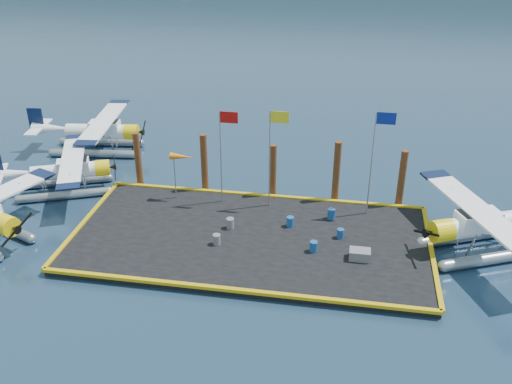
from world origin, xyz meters
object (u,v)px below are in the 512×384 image
at_px(seaplane_b, 69,173).
at_px(drum_2, 340,233).
at_px(piling_0, 138,161).
at_px(piling_4, 401,181).
at_px(drum_1, 314,246).
at_px(seaplane_d, 483,228).
at_px(flagpole_blue, 376,149).
at_px(flagpole_yellow, 273,145).
at_px(drum_4, 331,214).
at_px(piling_3, 336,174).
at_px(crate, 360,255).
at_px(drum_0, 230,223).
at_px(windsock, 181,158).
at_px(drum_3, 217,239).
at_px(piling_1, 204,165).
at_px(seaplane_c, 100,133).
at_px(drum_5, 290,222).
at_px(flagpole_red, 224,143).
at_px(piling_2, 273,173).

bearing_deg(seaplane_b, drum_2, 56.92).
distance_m(piling_0, piling_4, 17.00).
relative_size(seaplane_b, drum_1, 14.05).
xyz_separation_m(seaplane_d, flagpole_blue, (-5.96, 2.62, 3.11)).
xyz_separation_m(drum_2, flagpole_yellow, (-4.34, 3.08, 3.83)).
height_order(drum_4, piling_3, piling_3).
bearing_deg(crate, drum_0, 165.42).
height_order(flagpole_yellow, windsock, flagpole_yellow).
bearing_deg(piling_3, drum_1, -97.60).
distance_m(drum_2, drum_3, 6.98).
relative_size(crate, piling_4, 0.28).
height_order(drum_4, piling_1, piling_1).
relative_size(seaplane_c, windsock, 3.10).
xyz_separation_m(drum_4, piling_1, (-8.41, 2.62, 1.38)).
bearing_deg(drum_2, drum_3, -164.86).
bearing_deg(seaplane_c, piling_1, 53.80).
height_order(seaplane_c, flagpole_blue, flagpole_blue).
bearing_deg(drum_0, drum_3, -101.90).
bearing_deg(drum_5, seaplane_c, 149.25).
bearing_deg(drum_1, drum_5, 122.95).
distance_m(drum_2, piling_3, 4.93).
height_order(drum_1, drum_5, same).
bearing_deg(seaplane_d, drum_3, 75.10).
relative_size(drum_4, crate, 0.57).
distance_m(drum_4, flagpole_yellow, 5.41).
relative_size(flagpole_red, piling_1, 1.43).
xyz_separation_m(seaplane_b, drum_5, (15.01, -2.66, -0.65)).
distance_m(seaplane_b, seaplane_c, 6.68).
bearing_deg(drum_5, flagpole_yellow, 121.18).
distance_m(seaplane_c, drum_4, 19.69).
distance_m(drum_1, drum_5, 2.88).
height_order(drum_1, piling_4, piling_4).
xyz_separation_m(piling_2, piling_4, (8.00, 0.00, 0.10)).
height_order(drum_3, flagpole_red, flagpole_red).
relative_size(drum_3, drum_5, 0.98).
xyz_separation_m(windsock, piling_2, (5.53, 1.60, -1.33)).
xyz_separation_m(drum_0, drum_3, (-0.38, -1.80, -0.02)).
bearing_deg(piling_0, flagpole_red, -14.46).
relative_size(flagpole_blue, piling_0, 1.62).
height_order(drum_1, piling_1, piling_1).
distance_m(drum_4, crate, 4.37).
distance_m(seaplane_c, piling_3, 18.85).
bearing_deg(piling_1, seaplane_d, -14.22).
relative_size(drum_2, flagpole_yellow, 0.09).
xyz_separation_m(drum_1, windsock, (-8.68, 4.71, 2.52)).
xyz_separation_m(seaplane_d, flagpole_yellow, (-11.95, 2.62, 2.94)).
height_order(drum_4, flagpole_yellow, flagpole_yellow).
bearing_deg(drum_2, seaplane_b, 169.17).
distance_m(drum_5, flagpole_yellow, 4.66).
height_order(piling_1, piling_4, piling_1).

